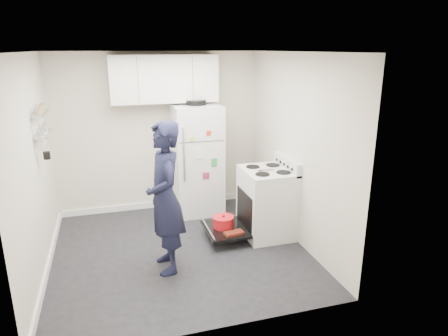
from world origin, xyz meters
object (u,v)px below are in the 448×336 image
object	(u,v)px
refrigerator	(197,159)
person	(165,198)
open_oven_door	(225,226)
electric_range	(266,203)

from	to	relation	value
refrigerator	person	distance (m)	1.79
person	open_oven_door	bearing A→B (deg)	118.55
refrigerator	person	world-z (taller)	person
open_oven_door	person	world-z (taller)	person
electric_range	refrigerator	bearing A→B (deg)	123.36
electric_range	person	world-z (taller)	person
person	refrigerator	bearing A→B (deg)	151.73
refrigerator	person	xyz separation A→B (m)	(-0.75, -1.63, 0.03)
electric_range	refrigerator	xyz separation A→B (m)	(-0.72, 1.10, 0.40)
electric_range	person	size ratio (longest dim) A/B	0.61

